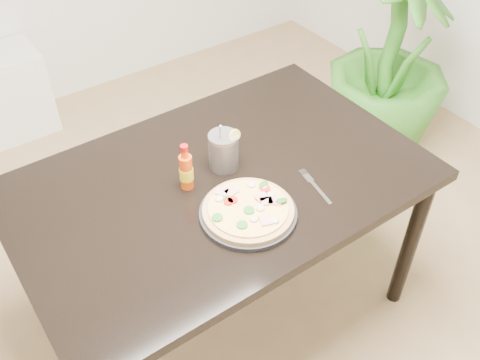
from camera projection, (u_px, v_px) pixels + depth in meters
floor at (262, 350)px, 2.17m from camera, size 4.50×4.50×0.00m
dining_table at (220, 196)px, 1.88m from camera, size 1.40×0.90×0.75m
plate at (248, 213)px, 1.69m from camera, size 0.31×0.31×0.02m
pizza at (249, 208)px, 1.68m from camera, size 0.29×0.29×0.03m
hot_sauce_bottle at (186, 171)px, 1.75m from camera, size 0.06×0.06×0.17m
cola_cup at (224, 152)px, 1.83m from camera, size 0.11×0.10×0.19m
fork at (314, 185)px, 1.79m from camera, size 0.05×0.19×0.00m
houseplant at (392, 56)px, 2.79m from camera, size 0.90×0.90×1.16m
plant_pot at (376, 128)px, 3.10m from camera, size 0.28×0.28×0.22m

